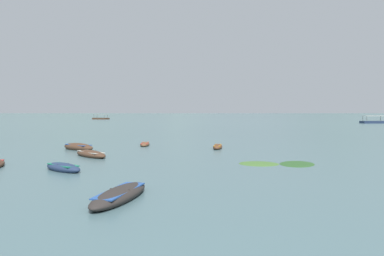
# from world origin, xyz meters

# --- Properties ---
(ground_plane) EXTENTS (6000.00, 6000.00, 0.00)m
(ground_plane) POSITION_xyz_m (0.00, 1500.00, 0.00)
(ground_plane) COLOR slate
(mountain_1) EXTENTS (1784.08, 1784.08, 412.30)m
(mountain_1) POSITION_xyz_m (-901.87, 2394.49, 206.15)
(mountain_1) COLOR #56665B
(mountain_1) RESTS_ON ground
(mountain_2) EXTENTS (811.55, 811.55, 263.34)m
(mountain_2) POSITION_xyz_m (-199.33, 2428.47, 131.67)
(mountain_2) COLOR slate
(mountain_2) RESTS_ON ground
(mountain_3) EXTENTS (1241.49, 1241.49, 465.16)m
(mountain_3) POSITION_xyz_m (1012.41, 2613.69, 232.58)
(mountain_3) COLOR #4C5B56
(mountain_3) RESTS_ON ground
(rowboat_0) EXTENTS (1.27, 3.46, 0.44)m
(rowboat_0) POSITION_xyz_m (-6.19, 32.04, 0.14)
(rowboat_0) COLOR brown
(rowboat_0) RESTS_ON ground
(rowboat_1) EXTENTS (1.18, 3.26, 0.51)m
(rowboat_1) POSITION_xyz_m (1.35, 29.40, 0.16)
(rowboat_1) COLOR brown
(rowboat_1) RESTS_ON ground
(rowboat_2) EXTENTS (3.27, 2.89, 0.58)m
(rowboat_2) POSITION_xyz_m (-8.36, 16.09, 0.18)
(rowboat_2) COLOR navy
(rowboat_2) RESTS_ON ground
(rowboat_3) EXTENTS (2.11, 4.58, 0.59)m
(rowboat_3) POSITION_xyz_m (-3.27, 9.34, 0.19)
(rowboat_3) COLOR #2D2826
(rowboat_3) RESTS_ON ground
(rowboat_5) EXTENTS (3.85, 3.88, 0.62)m
(rowboat_5) POSITION_xyz_m (-8.87, 22.75, 0.19)
(rowboat_5) COLOR #4C3323
(rowboat_5) RESTS_ON ground
(rowboat_6) EXTENTS (4.12, 3.54, 0.78)m
(rowboat_6) POSITION_xyz_m (-11.69, 27.69, 0.24)
(rowboat_6) COLOR #4C3323
(rowboat_6) RESTS_ON ground
(ferry_0) EXTENTS (8.11, 3.90, 2.54)m
(ferry_0) POSITION_xyz_m (52.52, 107.11, 0.45)
(ferry_0) COLOR navy
(ferry_0) RESTS_ON ground
(ferry_1) EXTENTS (8.45, 5.55, 2.54)m
(ferry_1) POSITION_xyz_m (-49.91, 161.73, 0.45)
(ferry_1) COLOR #4C3323
(ferry_1) RESTS_ON ground
(weed_patch_3) EXTENTS (2.84, 2.58, 0.14)m
(weed_patch_3) POSITION_xyz_m (3.79, 19.33, 0.00)
(weed_patch_3) COLOR #477033
(weed_patch_3) RESTS_ON ground
(weed_patch_4) EXTENTS (3.29, 3.74, 0.14)m
(weed_patch_4) POSITION_xyz_m (6.35, 19.31, 0.00)
(weed_patch_4) COLOR #2D5628
(weed_patch_4) RESTS_ON ground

